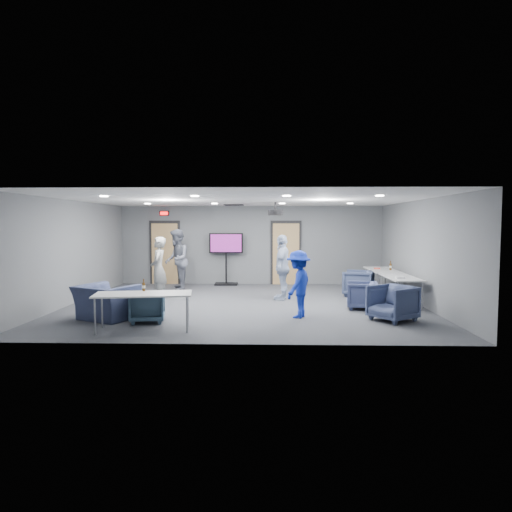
{
  "coord_description": "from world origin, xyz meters",
  "views": [
    {
      "loc": [
        0.62,
        -11.74,
        2.08
      ],
      "look_at": [
        0.26,
        0.78,
        1.2
      ],
      "focal_mm": 32.0,
      "sensor_mm": 36.0,
      "label": 1
    }
  ],
  "objects_px": {
    "chair_right_b": "(362,295)",
    "person_a": "(159,269)",
    "bottle_front": "(144,287)",
    "bottle_right": "(390,267)",
    "chair_right_a": "(358,283)",
    "person_d": "(298,284)",
    "person_c": "(282,267)",
    "chair_front_b": "(106,302)",
    "chair_front_a": "(147,307)",
    "table_right_b": "(401,279)",
    "table_right_a": "(382,271)",
    "person_b": "(177,260)",
    "projector": "(275,212)",
    "table_front_left": "(143,295)",
    "tv_stand": "(226,256)",
    "chair_right_c": "(393,303)"
  },
  "relations": [
    {
      "from": "person_a",
      "to": "bottle_right",
      "type": "height_order",
      "value": "person_a"
    },
    {
      "from": "table_right_a",
      "to": "tv_stand",
      "type": "height_order",
      "value": "tv_stand"
    },
    {
      "from": "person_b",
      "to": "chair_front_b",
      "type": "bearing_deg",
      "value": -19.8
    },
    {
      "from": "person_a",
      "to": "bottle_front",
      "type": "xyz_separation_m",
      "value": [
        0.47,
        -3.15,
        -0.05
      ]
    },
    {
      "from": "person_c",
      "to": "chair_right_a",
      "type": "relative_size",
      "value": 2.17
    },
    {
      "from": "chair_right_b",
      "to": "bottle_right",
      "type": "xyz_separation_m",
      "value": [
        1.29,
        2.29,
        0.49
      ]
    },
    {
      "from": "chair_front_a",
      "to": "bottle_front",
      "type": "distance_m",
      "value": 0.67
    },
    {
      "from": "chair_front_a",
      "to": "bottle_front",
      "type": "relative_size",
      "value": 2.91
    },
    {
      "from": "chair_right_a",
      "to": "person_d",
      "type": "bearing_deg",
      "value": -12.43
    },
    {
      "from": "chair_right_c",
      "to": "bottle_right",
      "type": "height_order",
      "value": "bottle_right"
    },
    {
      "from": "person_a",
      "to": "chair_front_b",
      "type": "bearing_deg",
      "value": -17.31
    },
    {
      "from": "person_a",
      "to": "projector",
      "type": "relative_size",
      "value": 4.26
    },
    {
      "from": "chair_front_a",
      "to": "bottle_right",
      "type": "relative_size",
      "value": 2.64
    },
    {
      "from": "chair_front_a",
      "to": "person_d",
      "type": "bearing_deg",
      "value": 179.91
    },
    {
      "from": "chair_front_a",
      "to": "table_right_a",
      "type": "distance_m",
      "value": 7.25
    },
    {
      "from": "person_c",
      "to": "person_a",
      "type": "bearing_deg",
      "value": -72.85
    },
    {
      "from": "chair_front_b",
      "to": "table_front_left",
      "type": "distance_m",
      "value": 1.52
    },
    {
      "from": "chair_front_b",
      "to": "bottle_right",
      "type": "bearing_deg",
      "value": -125.56
    },
    {
      "from": "person_b",
      "to": "person_c",
      "type": "xyz_separation_m",
      "value": [
        3.28,
        -1.73,
        -0.07
      ]
    },
    {
      "from": "chair_right_b",
      "to": "person_a",
      "type": "bearing_deg",
      "value": -91.66
    },
    {
      "from": "chair_right_a",
      "to": "chair_front_b",
      "type": "distance_m",
      "value": 7.01
    },
    {
      "from": "chair_right_a",
      "to": "chair_front_a",
      "type": "distance_m",
      "value": 6.32
    },
    {
      "from": "person_d",
      "to": "table_right_a",
      "type": "relative_size",
      "value": 0.81
    },
    {
      "from": "table_front_left",
      "to": "tv_stand",
      "type": "distance_m",
      "value": 6.83
    },
    {
      "from": "table_front_left",
      "to": "bottle_right",
      "type": "distance_m",
      "value": 7.64
    },
    {
      "from": "chair_front_a",
      "to": "person_b",
      "type": "bearing_deg",
      "value": -96.09
    },
    {
      "from": "chair_right_c",
      "to": "bottle_front",
      "type": "xyz_separation_m",
      "value": [
        -5.18,
        -0.72,
        0.44
      ]
    },
    {
      "from": "table_right_a",
      "to": "chair_right_c",
      "type": "bearing_deg",
      "value": 169.36
    },
    {
      "from": "chair_right_b",
      "to": "table_right_a",
      "type": "height_order",
      "value": "table_right_a"
    },
    {
      "from": "person_c",
      "to": "chair_right_b",
      "type": "distance_m",
      "value": 2.4
    },
    {
      "from": "bottle_right",
      "to": "table_front_left",
      "type": "bearing_deg",
      "value": -142.06
    },
    {
      "from": "bottle_front",
      "to": "bottle_right",
      "type": "height_order",
      "value": "bottle_right"
    },
    {
      "from": "person_a",
      "to": "tv_stand",
      "type": "height_order",
      "value": "tv_stand"
    },
    {
      "from": "bottle_front",
      "to": "chair_right_b",
      "type": "bearing_deg",
      "value": 23.59
    },
    {
      "from": "person_c",
      "to": "table_right_b",
      "type": "relative_size",
      "value": 1.01
    },
    {
      "from": "person_b",
      "to": "chair_right_a",
      "type": "distance_m",
      "value": 5.62
    },
    {
      "from": "person_a",
      "to": "person_b",
      "type": "bearing_deg",
      "value": 173.04
    },
    {
      "from": "person_a",
      "to": "person_c",
      "type": "distance_m",
      "value": 3.37
    },
    {
      "from": "bottle_front",
      "to": "person_a",
      "type": "bearing_deg",
      "value": 98.43
    },
    {
      "from": "chair_right_c",
      "to": "table_right_b",
      "type": "height_order",
      "value": "chair_right_c"
    },
    {
      "from": "person_b",
      "to": "chair_right_b",
      "type": "xyz_separation_m",
      "value": [
        5.19,
        -3.06,
        -0.62
      ]
    },
    {
      "from": "person_a",
      "to": "person_d",
      "type": "bearing_deg",
      "value": 55.08
    },
    {
      "from": "table_right_a",
      "to": "projector",
      "type": "relative_size",
      "value": 4.55
    },
    {
      "from": "chair_front_b",
      "to": "table_right_b",
      "type": "xyz_separation_m",
      "value": [
        6.93,
        1.98,
        0.31
      ]
    },
    {
      "from": "table_right_a",
      "to": "bottle_right",
      "type": "bearing_deg",
      "value": -133.2
    },
    {
      "from": "person_c",
      "to": "person_d",
      "type": "bearing_deg",
      "value": 19.03
    },
    {
      "from": "table_front_left",
      "to": "bottle_right",
      "type": "relative_size",
      "value": 7.18
    },
    {
      "from": "person_c",
      "to": "person_d",
      "type": "height_order",
      "value": "person_c"
    },
    {
      "from": "chair_front_b",
      "to": "chair_front_a",
      "type": "bearing_deg",
      "value": -167.01
    },
    {
      "from": "person_c",
      "to": "projector",
      "type": "distance_m",
      "value": 1.56
    }
  ]
}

